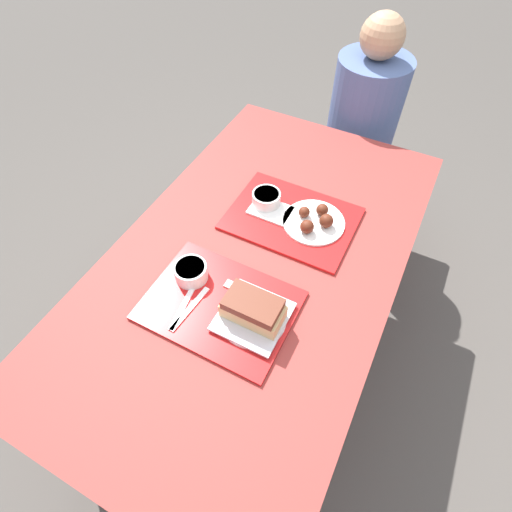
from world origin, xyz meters
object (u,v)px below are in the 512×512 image
at_px(tray_near, 220,305).
at_px(wings_plate_far, 315,220).
at_px(person_seated_across, 365,107).
at_px(bowl_coleslaw_near, 191,271).
at_px(bowl_coleslaw_far, 266,198).
at_px(brisket_sandwich_plate, 253,312).
at_px(tray_far, 292,218).

distance_m(tray_near, wings_plate_far, 0.45).
height_order(wings_plate_far, person_seated_across, person_seated_across).
distance_m(bowl_coleslaw_near, wings_plate_far, 0.46).
relative_size(tray_near, bowl_coleslaw_near, 4.33).
bearing_deg(bowl_coleslaw_far, tray_near, -81.79).
height_order(tray_near, brisket_sandwich_plate, brisket_sandwich_plate).
bearing_deg(person_seated_across, bowl_coleslaw_near, -98.94).
xyz_separation_m(tray_near, brisket_sandwich_plate, (0.11, 0.00, 0.04)).
distance_m(tray_far, person_seated_across, 0.80).
bearing_deg(brisket_sandwich_plate, tray_near, -178.38).
bearing_deg(tray_near, person_seated_across, 87.21).
height_order(tray_near, person_seated_across, person_seated_across).
distance_m(tray_near, brisket_sandwich_plate, 0.12).
bearing_deg(brisket_sandwich_plate, bowl_coleslaw_near, 169.76).
bearing_deg(bowl_coleslaw_far, person_seated_across, 81.16).
distance_m(tray_near, tray_far, 0.42).
distance_m(tray_far, bowl_coleslaw_near, 0.41).
relative_size(tray_far, bowl_coleslaw_near, 4.33).
bearing_deg(tray_near, bowl_coleslaw_far, 98.21).
bearing_deg(bowl_coleslaw_near, brisket_sandwich_plate, -10.24).
xyz_separation_m(brisket_sandwich_plate, bowl_coleslaw_far, (-0.17, 0.43, -0.01)).
height_order(tray_far, bowl_coleslaw_far, bowl_coleslaw_far).
distance_m(tray_far, bowl_coleslaw_far, 0.11).
height_order(bowl_coleslaw_near, person_seated_across, person_seated_across).
bearing_deg(bowl_coleslaw_far, wings_plate_far, -2.77).
bearing_deg(bowl_coleslaw_near, wings_plate_far, 56.54).
relative_size(tray_far, wings_plate_far, 2.03).
height_order(bowl_coleslaw_near, brisket_sandwich_plate, brisket_sandwich_plate).
bearing_deg(bowl_coleslaw_far, brisket_sandwich_plate, -68.32).
xyz_separation_m(tray_far, bowl_coleslaw_near, (-0.17, -0.37, 0.04)).
relative_size(wings_plate_far, person_seated_across, 0.31).
bearing_deg(tray_far, tray_near, -96.13).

